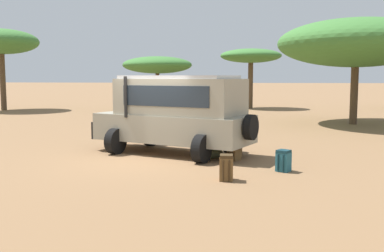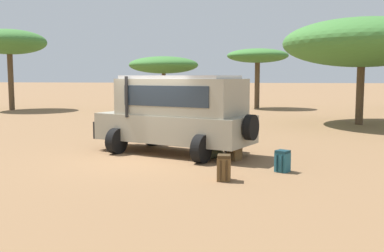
{
  "view_description": "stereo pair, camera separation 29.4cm",
  "coord_description": "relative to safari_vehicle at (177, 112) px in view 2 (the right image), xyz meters",
  "views": [
    {
      "loc": [
        3.13,
        -12.62,
        2.41
      ],
      "look_at": [
        1.39,
        0.01,
        1.0
      ],
      "focal_mm": 42.0,
      "sensor_mm": 36.0,
      "label": 1
    },
    {
      "loc": [
        3.42,
        -12.57,
        2.41
      ],
      "look_at": [
        1.39,
        0.01,
        1.0
      ],
      "focal_mm": 42.0,
      "sensor_mm": 36.0,
      "label": 2
    }
  ],
  "objects": [
    {
      "name": "backpack_cluster_center",
      "position": [
        1.78,
        -3.45,
        -1.0
      ],
      "size": [
        0.32,
        0.44,
        0.61
      ],
      "color": "brown",
      "rests_on": "ground_plane"
    },
    {
      "name": "backpack_near_rear_wheel",
      "position": [
        1.85,
        -0.83,
        -0.99
      ],
      "size": [
        0.44,
        0.47,
        0.61
      ],
      "color": "brown",
      "rests_on": "ground_plane"
    },
    {
      "name": "acacia_tree_right_mid",
      "position": [
        7.41,
        9.86,
        2.76
      ],
      "size": [
        7.74,
        8.31,
        5.25
      ],
      "color": "brown",
      "rests_on": "ground_plane"
    },
    {
      "name": "acacia_tree_far_left",
      "position": [
        -15.39,
        16.32,
        3.54
      ],
      "size": [
        5.13,
        5.53,
        5.75
      ],
      "color": "brown",
      "rests_on": "ground_plane"
    },
    {
      "name": "acacia_tree_centre_back",
      "position": [
        2.13,
        20.78,
        2.62
      ],
      "size": [
        4.6,
        4.3,
        4.5
      ],
      "color": "brown",
      "rests_on": "ground_plane"
    },
    {
      "name": "safari_vehicle",
      "position": [
        0.0,
        0.0,
        0.0
      ],
      "size": [
        5.41,
        3.76,
        2.44
      ],
      "color": "gray",
      "rests_on": "ground_plane"
    },
    {
      "name": "backpack_beside_front_wheel",
      "position": [
        3.16,
        -2.25,
        -1.02
      ],
      "size": [
        0.43,
        0.46,
        0.55
      ],
      "color": "#235B6B",
      "rests_on": "ground_plane"
    },
    {
      "name": "duffel_bag_low_black_case",
      "position": [
        1.17,
        -0.68,
        -1.12
      ],
      "size": [
        0.65,
        0.8,
        0.44
      ],
      "color": "#4C5133",
      "rests_on": "ground_plane"
    },
    {
      "name": "acacia_tree_left_mid",
      "position": [
        -4.36,
        17.49,
        1.91
      ],
      "size": [
        4.87,
        5.02,
        3.82
      ],
      "color": "brown",
      "rests_on": "ground_plane"
    },
    {
      "name": "ground_plane",
      "position": [
        -0.75,
        -1.1,
        -1.29
      ],
      "size": [
        320.0,
        320.0,
        0.0
      ],
      "primitive_type": "plane",
      "color": "olive"
    }
  ]
}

